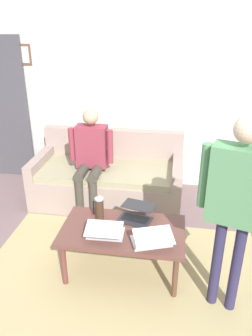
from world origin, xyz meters
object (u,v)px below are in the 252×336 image
Objects in this scene: laptop_right at (136,215)px; person_standing at (237,196)px; laptop_left at (152,239)px; person_seated at (91,155)px; coffee_table at (123,234)px; laptop_center at (105,232)px; couch at (109,179)px; interior_door at (2,110)px; french_press at (99,208)px.

laptop_right is 0.22× the size of person_standing.
person_seated is at bearing -56.17° from laptop_left.
laptop_center is at bearing 41.41° from coffee_table.
laptop_right is (-0.51, 1.15, 0.22)m from couch.
person_seated reaches higher than couch.
laptop_right is (-2.20, 1.70, -0.50)m from interior_door.
coffee_table is at bearing 149.39° from french_press.
laptop_left is 1.63× the size of french_press.
couch is at bearing 161.95° from interior_door.
interior_door is at bearing -41.99° from coffee_table.
interior_door reaches higher than laptop_right.
couch is 1.68m from laptop_left.
french_press is at bearing -30.61° from coffee_table.
person_seated is (0.68, -0.92, 0.21)m from laptop_right.
couch is 1.41m from coffee_table.
laptop_right is (0.18, -0.37, 0.00)m from laptop_left.
couch is (-1.69, 0.55, -0.72)m from interior_door.
french_press reaches higher than laptop_right.
coffee_table is 1.14m from person_standing.
coffee_table is 0.68× the size of person_standing.
coffee_table is 4.53× the size of french_press.
coffee_table is 0.34m from french_press.
laptop_center is at bearing 134.27° from interior_door.
couch reaches higher than coffee_table.
couch is 1.14× the size of person_standing.
person_seated is (0.44, -1.24, 0.21)m from laptop_center.
person_standing reaches higher than laptop_right.
laptop_center is 0.30m from french_press.
interior_door is 3.71m from person_standing.
laptop_center is at bearing 112.69° from french_press.
person_standing is (-1.15, 0.43, 0.48)m from french_press.
laptop_left is (-0.69, 1.51, 0.22)m from couch.
person_seated reaches higher than coffee_table.
laptop_left is 1.22× the size of laptop_center.
couch is 1.24m from french_press.
laptop_left reaches higher than laptop_right.
laptop_right is at bearing -126.57° from laptop_center.
laptop_center is 1.33m from person_seated.
person_standing reaches higher than laptop_left.
person_standing is at bearing 159.35° from french_press.
laptop_left is 0.83m from person_standing.
coffee_table is 3.05× the size of laptop_right.
person_seated is at bearing -70.31° from laptop_center.
french_press is (0.53, -0.32, 0.07)m from laptop_left.
laptop_right is 0.29× the size of person_seated.
couch is 1.51m from laptop_center.
person_seated is at bearing 53.35° from couch.
french_press is at bearing 7.72° from laptop_right.
french_press is at bearing -30.95° from laptop_left.
interior_door is at bearing -40.88° from laptop_left.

